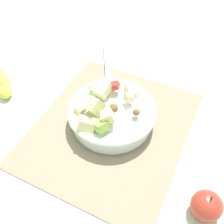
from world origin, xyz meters
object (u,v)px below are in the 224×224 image
at_px(whole_apple, 207,206).
at_px(banana_whole, 2,82).
at_px(salad_bowl, 111,113).
at_px(serving_spoon, 108,72).

relative_size(whole_apple, banana_whole, 0.55).
height_order(salad_bowl, whole_apple, salad_bowl).
distance_m(salad_bowl, banana_whole, 0.36).
relative_size(salad_bowl, banana_whole, 1.64).
bearing_deg(salad_bowl, whole_apple, -115.65).
distance_m(salad_bowl, whole_apple, 0.31).
bearing_deg(serving_spoon, salad_bowl, -151.11).
bearing_deg(whole_apple, salad_bowl, 64.35).
distance_m(whole_apple, banana_whole, 0.65).
height_order(salad_bowl, banana_whole, salad_bowl).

